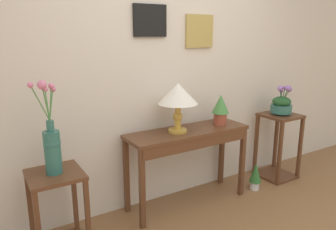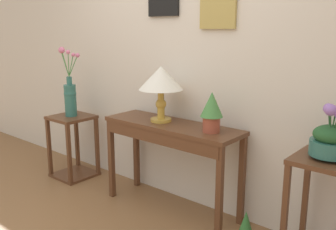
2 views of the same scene
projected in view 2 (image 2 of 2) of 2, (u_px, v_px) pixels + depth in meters
back_wall_with_art at (184, 46)px, 3.26m from camera, size 9.00×0.13×2.80m
console_table at (170, 137)px, 3.13m from camera, size 1.24×0.39×0.78m
table_lamp at (161, 81)px, 3.11m from camera, size 0.37×0.37×0.47m
potted_plant_on_console at (212, 110)px, 2.82m from camera, size 0.17×0.17×0.31m
pedestal_stand_left at (73, 146)px, 3.96m from camera, size 0.40×0.40×0.66m
flower_vase_tall_left at (70, 94)px, 3.83m from camera, size 0.21×0.17×0.71m
pedestal_stand_right at (323, 216)px, 2.37m from camera, size 0.40×0.40×0.78m
planter_bowl_wide_right at (330, 139)px, 2.25m from camera, size 0.24×0.24×0.35m
potted_plant_floor at (246, 229)px, 2.63m from camera, size 0.13×0.13×0.31m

